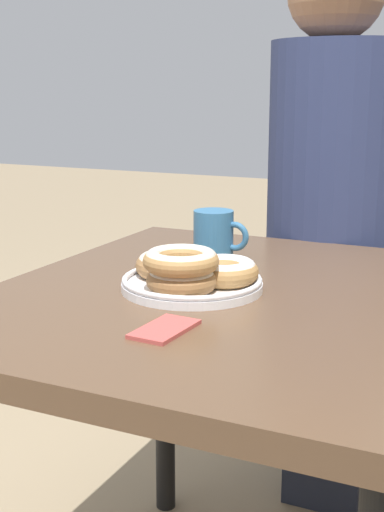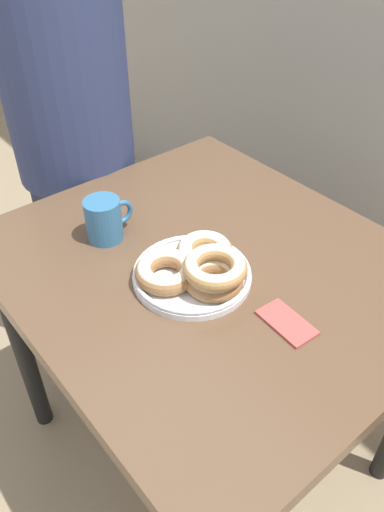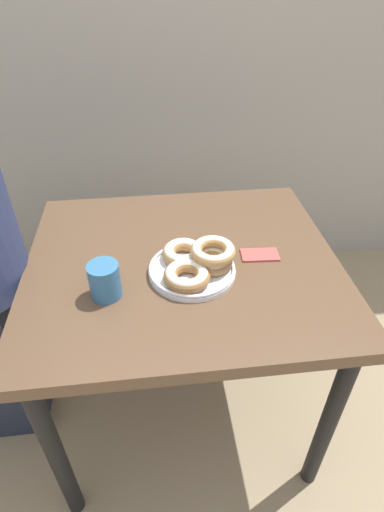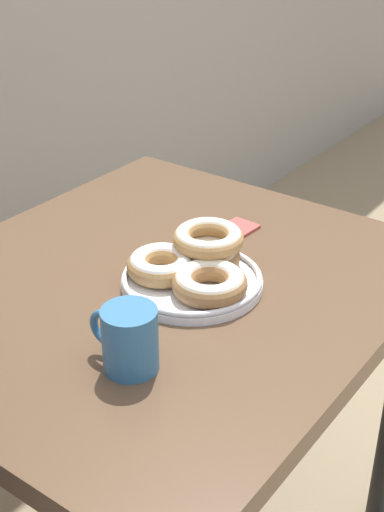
% 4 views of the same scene
% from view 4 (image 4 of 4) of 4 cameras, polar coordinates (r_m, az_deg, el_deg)
% --- Properties ---
extents(dining_table, '(0.91, 0.79, 0.73)m').
position_cam_4_polar(dining_table, '(1.30, -2.82, -5.37)').
color(dining_table, brown).
rests_on(dining_table, ground_plane).
extents(donut_plate, '(0.27, 0.25, 0.08)m').
position_cam_4_polar(donut_plate, '(1.22, 0.26, -0.81)').
color(donut_plate, white).
rests_on(donut_plate, dining_table).
extents(coffee_mug, '(0.08, 0.12, 0.10)m').
position_cam_4_polar(coffee_mug, '(1.02, -5.09, -6.57)').
color(coffee_mug, teal).
rests_on(coffee_mug, dining_table).
extents(napkin, '(0.11, 0.07, 0.01)m').
position_cam_4_polar(napkin, '(1.41, 3.22, 1.96)').
color(napkin, '#BC4C47').
rests_on(napkin, dining_table).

